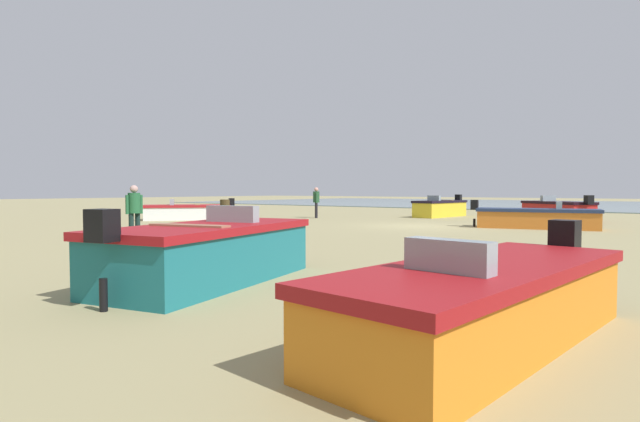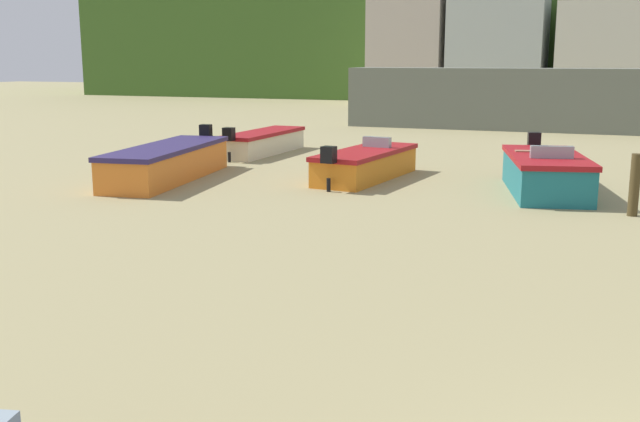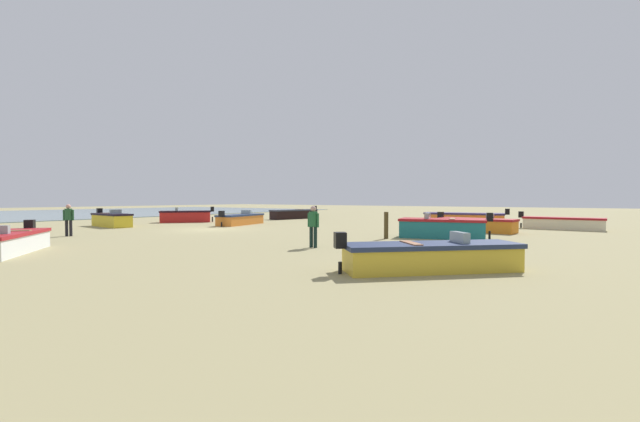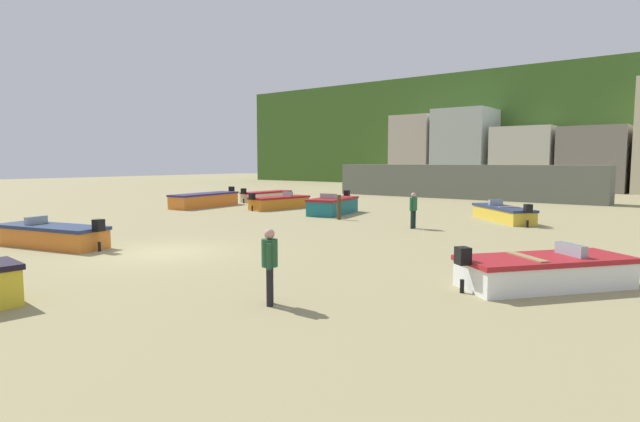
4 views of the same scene
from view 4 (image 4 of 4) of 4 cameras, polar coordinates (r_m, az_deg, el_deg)
name	(u,v)px [view 4 (image 4 of 4)]	position (r m, az deg, el deg)	size (l,w,h in m)	color
ground_plane	(162,253)	(17.69, -17.26, -4.47)	(160.00, 160.00, 0.00)	#978C60
headland_hill	(582,132)	(77.39, 27.26, 7.85)	(90.00, 32.00, 13.78)	#3B6024
harbor_pier	(460,181)	(43.21, 15.43, 3.21)	(21.90, 2.40, 2.74)	slate
townhouse_far_left	(420,151)	(64.25, 11.12, 6.58)	(5.00, 6.91, 8.49)	beige
townhouse_left	(465,149)	(61.56, 15.96, 6.73)	(6.06, 6.33, 8.94)	#B6C1BC
townhouse_centre	(525,158)	(58.91, 22.01, 5.48)	(6.14, 5.46, 6.64)	silver
townhouse_centre_right	(595,159)	(58.10, 28.47, 5.11)	(6.13, 6.75, 6.42)	gray
boat_orange_0	(52,236)	(20.37, -27.87, -2.45)	(4.74, 2.36, 1.08)	orange
boat_yellow_2	(503,213)	(27.38, 19.79, -0.25)	(4.16, 4.22, 1.06)	gold
boat_orange_3	(205,200)	(34.63, -12.78, 1.23)	(2.21, 5.63, 1.23)	orange
boat_teal_4	(333,206)	(29.17, 1.49, 0.61)	(2.51, 4.35, 1.25)	#1B6C77
boat_white_6	(544,271)	(13.39, 23.84, -6.20)	(3.79, 4.22, 1.06)	white
boat_orange_7	(279,202)	(32.50, -4.57, 0.97)	(1.85, 4.49, 1.10)	orange
boat_cream_8	(266,196)	(38.67, -6.03, 1.66)	(1.31, 4.69, 1.07)	beige
mooring_post_near_water	(339,207)	(26.38, 2.14, 0.42)	(0.20, 0.20, 1.28)	#47391F
beach_walker_foreground	(413,207)	(23.17, 10.42, 0.40)	(0.35, 0.53, 1.62)	black
beach_walker_distant	(270,260)	(10.72, -5.66, -5.51)	(0.48, 0.48, 1.62)	black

